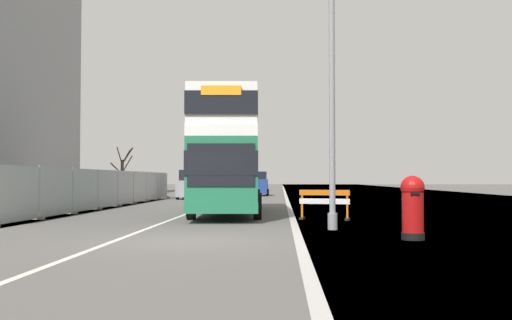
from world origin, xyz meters
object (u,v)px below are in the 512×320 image
roadworks_barrier (324,201)px  car_oncoming_near (192,185)px  red_pillar_postbox (413,205)px  car_receding_mid (257,184)px  double_decker_bus (229,155)px  lamppost_foreground (332,96)px

roadworks_barrier → car_oncoming_near: bearing=110.9°
car_oncoming_near → roadworks_barrier: bearing=-69.1°
red_pillar_postbox → car_oncoming_near: bearing=109.3°
roadworks_barrier → car_receding_mid: size_ratio=0.45×
red_pillar_postbox → car_receding_mid: bearing=98.4°
roadworks_barrier → double_decker_bus: bearing=138.3°
roadworks_barrier → car_receding_mid: 30.04m
roadworks_barrier → car_oncoming_near: size_ratio=0.42×
double_decker_bus → car_oncoming_near: 18.83m
double_decker_bus → car_receding_mid: 26.41m
car_oncoming_near → car_receding_mid: bearing=60.6°
double_decker_bus → lamppost_foreground: lamppost_foreground is taller
car_oncoming_near → lamppost_foreground: bearing=-72.3°
double_decker_bus → lamppost_foreground: size_ratio=1.36×
double_decker_bus → roadworks_barrier: (3.86, -3.44, -1.86)m
double_decker_bus → roadworks_barrier: bearing=-41.7°
double_decker_bus → car_oncoming_near: size_ratio=2.56×
double_decker_bus → lamppost_foreground: 8.53m
double_decker_bus → car_receding_mid: (0.15, 26.37, -1.55)m
red_pillar_postbox → car_receding_mid: car_receding_mid is taller
lamppost_foreground → roadworks_barrier: bearing=89.0°
roadworks_barrier → car_receding_mid: bearing=97.1°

